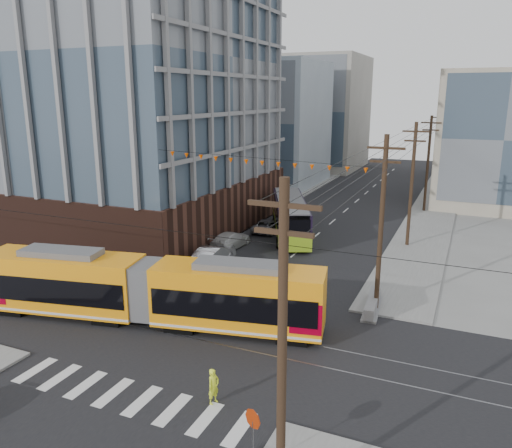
{
  "coord_description": "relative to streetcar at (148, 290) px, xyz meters",
  "views": [
    {
      "loc": [
        13.24,
        -18.82,
        13.19
      ],
      "look_at": [
        0.65,
        10.0,
        5.05
      ],
      "focal_mm": 35.0,
      "sensor_mm": 36.0,
      "label": 1
    }
  ],
  "objects": [
    {
      "name": "ground",
      "position": [
        3.66,
        -3.87,
        -2.01
      ],
      "size": [
        160.0,
        160.0,
        0.0
      ],
      "primitive_type": "plane",
      "color": "slate"
    },
    {
      "name": "office_building",
      "position": [
        -18.34,
        19.13,
        12.29
      ],
      "size": [
        30.0,
        25.0,
        28.6
      ],
      "primitive_type": "cube",
      "color": "#381E16",
      "rests_on": "ground"
    },
    {
      "name": "bg_bldg_nw_near",
      "position": [
        -13.34,
        48.13,
        6.99
      ],
      "size": [
        18.0,
        16.0,
        18.0
      ],
      "primitive_type": "cube",
      "color": "#8C99A5",
      "rests_on": "ground"
    },
    {
      "name": "bg_bldg_ne_near",
      "position": [
        19.66,
        44.13,
        5.99
      ],
      "size": [
        14.0,
        14.0,
        16.0
      ],
      "primitive_type": "cube",
      "color": "gray",
      "rests_on": "ground"
    },
    {
      "name": "bg_bldg_nw_far",
      "position": [
        -10.34,
        68.13,
        7.99
      ],
      "size": [
        16.0,
        18.0,
        20.0
      ],
      "primitive_type": "cube",
      "color": "gray",
      "rests_on": "ground"
    },
    {
      "name": "bg_bldg_ne_far",
      "position": [
        21.66,
        64.13,
        4.99
      ],
      "size": [
        16.0,
        16.0,
        14.0
      ],
      "primitive_type": "cube",
      "color": "#8C99A5",
      "rests_on": "ground"
    },
    {
      "name": "utility_pole_near",
      "position": [
        12.16,
        -9.87,
        3.49
      ],
      "size": [
        0.3,
        0.3,
        11.0
      ],
      "primitive_type": "cylinder",
      "color": "black",
      "rests_on": "ground"
    },
    {
      "name": "utility_pole_far",
      "position": [
        12.16,
        52.13,
        3.49
      ],
      "size": [
        0.3,
        0.3,
        11.0
      ],
      "primitive_type": "cylinder",
      "color": "black",
      "rests_on": "ground"
    },
    {
      "name": "streetcar",
      "position": [
        0.0,
        0.0,
        0.0
      ],
      "size": [
        20.98,
        6.93,
        4.01
      ],
      "primitive_type": null,
      "rotation": [
        0.0,
        0.0,
        0.2
      ],
      "color": "orange",
      "rests_on": "ground"
    },
    {
      "name": "city_bus",
      "position": [
        1.25,
        21.38,
        -0.17
      ],
      "size": [
        7.81,
        12.95,
        3.66
      ],
      "primitive_type": null,
      "rotation": [
        0.0,
        0.0,
        0.42
      ],
      "color": "black",
      "rests_on": "ground"
    },
    {
      "name": "parked_car_silver",
      "position": [
        -1.35,
        10.56,
        -1.2
      ],
      "size": [
        1.78,
        4.92,
        1.61
      ],
      "primitive_type": "imported",
      "rotation": [
        0.0,
        0.0,
        3.13
      ],
      "color": "#B4B6BC",
      "rests_on": "ground"
    },
    {
      "name": "parked_car_white",
      "position": [
        -2.19,
        15.31,
        -1.27
      ],
      "size": [
        2.22,
        5.11,
        1.46
      ],
      "primitive_type": "imported",
      "rotation": [
        0.0,
        0.0,
        3.11
      ],
      "color": "#B8B8B8",
      "rests_on": "ground"
    },
    {
      "name": "parked_car_grey",
      "position": [
        -1.29,
        21.67,
        -1.36
      ],
      "size": [
        2.52,
        4.8,
        1.29
      ],
      "primitive_type": "imported",
      "rotation": [
        0.0,
        0.0,
        3.23
      ],
      "color": "#5B5C64",
      "rests_on": "ground"
    },
    {
      "name": "pedestrian",
      "position": [
        7.44,
        -5.71,
        -1.18
      ],
      "size": [
        0.54,
        0.69,
        1.65
      ],
      "primitive_type": "imported",
      "rotation": [
        0.0,
        0.0,
        1.29
      ],
      "color": "#ECFF2D",
      "rests_on": "ground"
    },
    {
      "name": "stop_sign",
      "position": [
        10.76,
        -8.93,
        -0.77
      ],
      "size": [
        0.99,
        0.99,
        2.48
      ],
      "primitive_type": null,
      "rotation": [
        0.0,
        0.0,
        -0.42
      ],
      "color": "#A52A09",
      "rests_on": "ground"
    },
    {
      "name": "jersey_barrier",
      "position": [
        11.96,
        7.01,
        -1.59
      ],
      "size": [
        1.24,
        4.21,
        0.83
      ],
      "primitive_type": "cube",
      "rotation": [
        0.0,
        0.0,
        0.07
      ],
      "color": "slate",
      "rests_on": "ground"
    }
  ]
}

